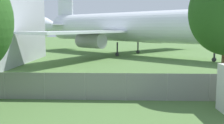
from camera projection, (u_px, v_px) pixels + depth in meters
perimeter_fence at (126, 87)px, 16.15m from camera, size 56.07×0.07×1.71m
airplane at (135, 27)px, 42.16m from camera, size 41.17×33.94×14.19m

